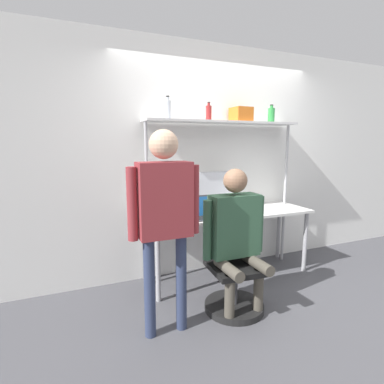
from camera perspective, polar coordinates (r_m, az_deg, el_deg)
ground_plane at (r=3.49m, az=9.58°, el=-17.46°), size 12.00×12.00×0.00m
wall_back at (r=3.70m, az=4.60°, el=6.00°), size 8.00×0.06×2.70m
desk at (r=3.51m, az=7.01°, el=-5.11°), size 1.98×0.62×0.77m
shelf_unit at (r=3.53m, az=6.08°, el=9.47°), size 1.88×0.30×1.81m
monitor at (r=3.52m, az=4.13°, el=0.64°), size 0.52×0.19×0.46m
laptop at (r=3.21m, az=2.39°, el=-3.74°), size 0.31×0.24×0.23m
cell_phone at (r=3.35m, az=6.94°, el=-4.27°), size 0.07×0.15×0.01m
office_chair at (r=2.99m, az=7.74°, el=-16.40°), size 0.56×0.56×0.89m
person_seated at (r=2.77m, az=8.38°, el=-7.08°), size 0.62×0.47×1.34m
person_standing at (r=2.35m, az=-5.25°, el=-2.90°), size 0.58×0.23×1.67m
bottle_green at (r=3.90m, az=14.86°, el=13.99°), size 0.08×0.08×0.21m
bottle_red at (r=3.45m, az=3.19°, el=14.84°), size 0.06×0.06×0.20m
bottle_clear at (r=3.28m, az=-4.64°, el=15.41°), size 0.07×0.07×0.24m
storage_box at (r=3.65m, az=9.28°, el=14.36°), size 0.21×0.23×0.16m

